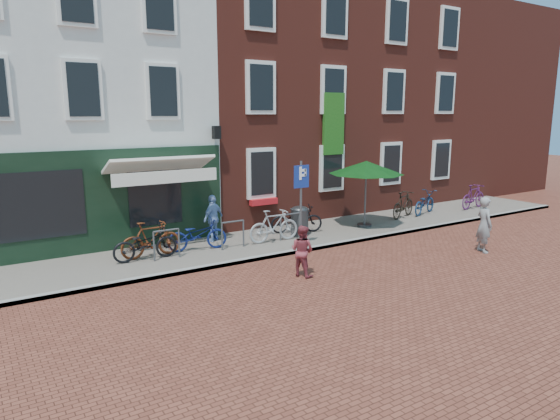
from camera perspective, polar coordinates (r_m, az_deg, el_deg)
ground at (r=14.31m, az=2.15°, el=-5.05°), size 80.00×80.00×0.00m
sidewalk at (r=16.04m, az=2.06°, el=-3.08°), size 24.00×3.00×0.10m
building_stucco at (r=18.52m, az=-24.23°, el=11.78°), size 8.00×8.00×9.00m
building_brick_mid at (r=20.79m, az=-4.36°, el=13.92°), size 6.00×8.00×10.00m
building_brick_right at (r=24.21m, az=8.62°, el=13.44°), size 6.00×8.00×10.00m
filler_right at (r=28.86m, az=18.60°, el=11.62°), size 7.00×8.00×9.00m
litter_bin at (r=15.85m, az=2.28°, el=-1.08°), size 0.56×0.56×1.04m
parking_sign at (r=14.24m, az=2.46°, el=2.27°), size 0.50×0.08×2.55m
parasol at (r=17.15m, az=9.96°, el=5.15°), size 2.57×2.57×2.39m
woman at (r=15.46m, az=22.52°, el=-1.58°), size 0.57×0.69×1.63m
boy at (r=12.25m, az=2.57°, el=-4.73°), size 0.69×0.76×1.29m
cafe_person at (r=15.25m, az=-7.73°, el=-0.93°), size 0.92×0.70×1.45m
bicycle_0 at (r=13.72m, az=-15.32°, el=-3.77°), size 1.74×0.64×0.91m
bicycle_1 at (r=13.94m, az=-14.69°, el=-3.29°), size 1.68×0.49×1.01m
bicycle_2 at (r=14.38m, az=-9.56°, el=-2.84°), size 1.81×0.89×0.91m
bicycle_3 at (r=15.08m, az=-0.70°, el=-1.83°), size 1.70×0.55×1.01m
bicycle_4 at (r=16.25m, az=1.91°, el=-1.06°), size 1.83×1.18×0.91m
bicycle_5 at (r=19.12m, az=14.06°, el=0.62°), size 1.74×0.99×1.01m
bicycle_6 at (r=20.04m, az=16.35°, el=0.83°), size 1.83×1.13×0.91m
bicycle_7 at (r=21.83m, az=21.46°, el=1.46°), size 1.72×0.68×1.01m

